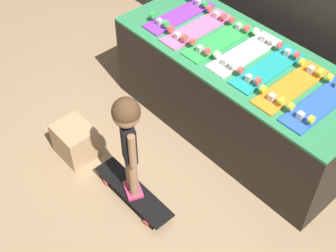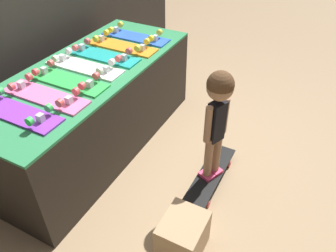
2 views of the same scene
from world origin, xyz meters
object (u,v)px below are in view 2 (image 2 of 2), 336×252
(skateboard_teal_on_rack, at_px, (103,55))
(skateboard_white_on_rack, at_px, (84,66))
(child, at_px, (218,108))
(skateboard_purple_on_rack, at_px, (16,111))
(skateboard_orange_on_rack, at_px, (122,45))
(skateboard_green_on_rack, at_px, (67,80))
(skateboard_pink_on_rack, at_px, (45,95))
(skateboard_on_floor, at_px, (210,175))
(storage_box, at_px, (183,236))
(skateboard_blue_on_rack, at_px, (135,36))

(skateboard_teal_on_rack, bearing_deg, skateboard_white_on_rack, 178.08)
(skateboard_teal_on_rack, xyz_separation_m, child, (-0.22, -1.11, -0.05))
(skateboard_purple_on_rack, distance_m, skateboard_orange_on_rack, 1.16)
(skateboard_orange_on_rack, bearing_deg, skateboard_green_on_rack, 178.57)
(skateboard_pink_on_rack, distance_m, skateboard_orange_on_rack, 0.93)
(skateboard_orange_on_rack, xyz_separation_m, skateboard_on_floor, (-0.45, -1.08, -0.70))
(skateboard_green_on_rack, distance_m, skateboard_orange_on_rack, 0.69)
(skateboard_purple_on_rack, xyz_separation_m, skateboard_on_floor, (0.70, -1.10, -0.70))
(skateboard_white_on_rack, relative_size, skateboard_on_floor, 0.90)
(skateboard_on_floor, relative_size, child, 0.80)
(storage_box, bearing_deg, skateboard_white_on_rack, 61.69)
(skateboard_pink_on_rack, xyz_separation_m, skateboard_green_on_rack, (0.23, 0.01, 0.00))
(skateboard_white_on_rack, xyz_separation_m, skateboard_teal_on_rack, (0.23, -0.01, 0.00))
(skateboard_purple_on_rack, xyz_separation_m, skateboard_orange_on_rack, (1.16, -0.03, 0.00))
(skateboard_pink_on_rack, bearing_deg, storage_box, -98.56)
(skateboard_orange_on_rack, bearing_deg, skateboard_on_floor, -112.84)
(skateboard_white_on_rack, distance_m, skateboard_blue_on_rack, 0.70)
(skateboard_pink_on_rack, distance_m, skateboard_green_on_rack, 0.23)
(child, bearing_deg, skateboard_teal_on_rack, 101.31)
(skateboard_orange_on_rack, relative_size, skateboard_blue_on_rack, 1.00)
(skateboard_blue_on_rack, bearing_deg, child, -122.44)
(skateboard_purple_on_rack, relative_size, skateboard_on_floor, 0.90)
(skateboard_green_on_rack, relative_size, child, 0.72)
(skateboard_pink_on_rack, xyz_separation_m, skateboard_teal_on_rack, (0.69, 0.03, 0.00))
(skateboard_on_floor, bearing_deg, child, 88.21)
(skateboard_green_on_rack, height_order, skateboard_blue_on_rack, same)
(skateboard_blue_on_rack, bearing_deg, skateboard_on_floor, -122.44)
(skateboard_green_on_rack, xyz_separation_m, skateboard_blue_on_rack, (0.93, -0.02, 0.00))
(skateboard_teal_on_rack, bearing_deg, skateboard_orange_on_rack, -8.43)
(skateboard_pink_on_rack, relative_size, skateboard_orange_on_rack, 1.00)
(skateboard_white_on_rack, height_order, skateboard_orange_on_rack, same)
(skateboard_purple_on_rack, distance_m, skateboard_blue_on_rack, 1.39)
(skateboard_orange_on_rack, relative_size, skateboard_on_floor, 0.90)
(skateboard_blue_on_rack, distance_m, storage_box, 1.86)
(skateboard_blue_on_rack, relative_size, skateboard_on_floor, 0.90)
(skateboard_white_on_rack, bearing_deg, child, -89.49)
(skateboard_green_on_rack, distance_m, skateboard_on_floor, 1.32)
(child, bearing_deg, skateboard_pink_on_rack, 136.20)
(skateboard_purple_on_rack, height_order, skateboard_white_on_rack, same)
(skateboard_teal_on_rack, relative_size, child, 0.72)
(skateboard_teal_on_rack, bearing_deg, skateboard_blue_on_rack, -4.07)
(skateboard_purple_on_rack, distance_m, skateboard_green_on_rack, 0.46)
(skateboard_white_on_rack, height_order, storage_box, skateboard_white_on_rack)
(skateboard_purple_on_rack, relative_size, skateboard_blue_on_rack, 1.00)
(child, bearing_deg, skateboard_green_on_rack, 125.05)
(skateboard_orange_on_rack, bearing_deg, skateboard_pink_on_rack, 179.59)
(skateboard_green_on_rack, bearing_deg, child, -77.54)
(skateboard_teal_on_rack, distance_m, skateboard_orange_on_rack, 0.23)
(skateboard_green_on_rack, height_order, storage_box, skateboard_green_on_rack)
(skateboard_pink_on_rack, distance_m, skateboard_teal_on_rack, 0.69)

